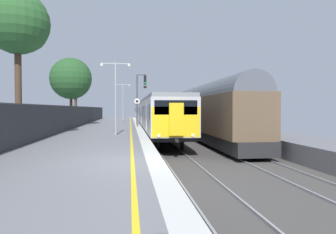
{
  "coord_description": "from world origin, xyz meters",
  "views": [
    {
      "loc": [
        -0.43,
        -10.69,
        1.75
      ],
      "look_at": [
        1.9,
        8.9,
        1.24
      ],
      "focal_mm": 34.42,
      "sensor_mm": 36.0,
      "label": 1
    }
  ],
  "objects": [
    {
      "name": "ground",
      "position": [
        2.64,
        0.0,
        -0.61
      ],
      "size": [
        17.4,
        110.0,
        1.21
      ],
      "color": "slate"
    },
    {
      "name": "commuter_train_at_platform",
      "position": [
        2.1,
        36.99,
        1.27
      ],
      "size": [
        2.83,
        60.77,
        3.81
      ],
      "color": "#B7B7BC",
      "rests_on": "ground"
    },
    {
      "name": "background_tree_back",
      "position": [
        -7.14,
        10.1,
        6.86
      ],
      "size": [
        3.84,
        3.84,
        8.92
      ],
      "color": "#473323",
      "rests_on": "ground"
    },
    {
      "name": "speed_limit_sign",
      "position": [
        0.25,
        20.01,
        1.76
      ],
      "size": [
        0.59,
        0.08,
        2.76
      ],
      "color": "#59595B",
      "rests_on": "ground"
    },
    {
      "name": "signal_gantry",
      "position": [
        0.61,
        23.83,
        3.38
      ],
      "size": [
        1.1,
        0.24,
        5.43
      ],
      "color": "#47474C",
      "rests_on": "ground"
    },
    {
      "name": "freight_train_adjacent_track",
      "position": [
        6.1,
        26.21,
        1.62
      ],
      "size": [
        2.6,
        42.67,
        4.78
      ],
      "color": "#232326",
      "rests_on": "ground"
    },
    {
      "name": "platform_lamp_far",
      "position": [
        -1.38,
        33.8,
        3.07
      ],
      "size": [
        2.0,
        0.2,
        5.15
      ],
      "color": "#93999E",
      "rests_on": "ground"
    },
    {
      "name": "background_tree_right",
      "position": [
        -7.83,
        34.29,
        5.5
      ],
      "size": [
        3.99,
        3.99,
        7.61
      ],
      "color": "#473323",
      "rests_on": "ground"
    },
    {
      "name": "platform_lamp_mid",
      "position": [
        -1.38,
        11.05,
        2.91
      ],
      "size": [
        2.0,
        0.2,
        4.85
      ],
      "color": "#93999E",
      "rests_on": "ground"
    },
    {
      "name": "background_tree_centre",
      "position": [
        -6.65,
        24.91,
        4.87
      ],
      "size": [
        4.45,
        4.45,
        7.22
      ],
      "color": "#473323",
      "rests_on": "ground"
    }
  ]
}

